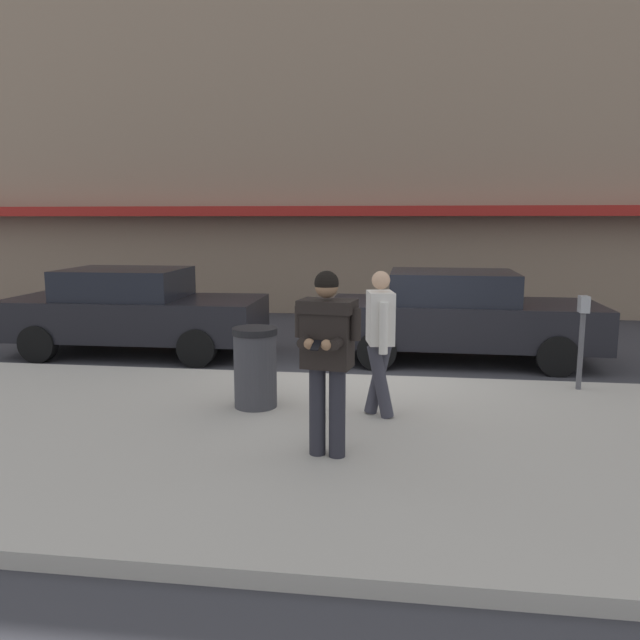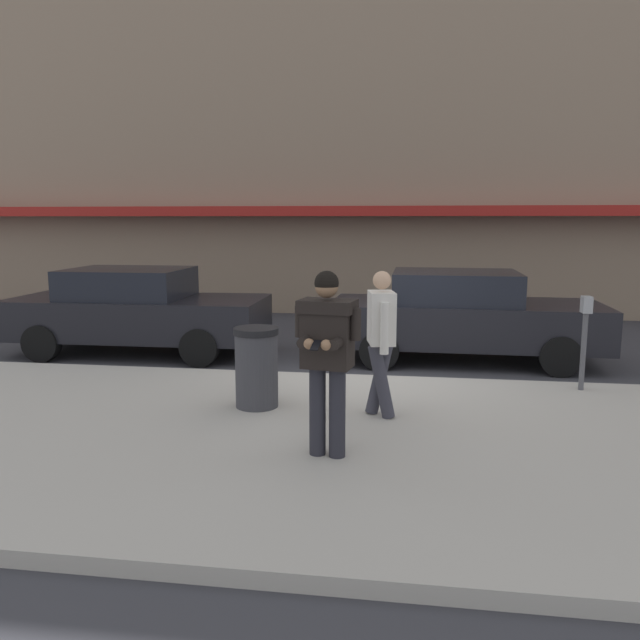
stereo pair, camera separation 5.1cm
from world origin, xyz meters
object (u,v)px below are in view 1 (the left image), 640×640
object	(u,v)px
parking_meter	(582,329)
parked_sedan_mid	(460,315)
pedestrian_in_light_coat	(380,334)
man_texting_on_phone	(327,344)
trash_bin	(255,367)
parked_sedan_near	(134,310)

from	to	relation	value
parking_meter	parked_sedan_mid	bearing A→B (deg)	123.34
pedestrian_in_light_coat	parking_meter	size ratio (longest dim) A/B	1.34
man_texting_on_phone	trash_bin	bearing A→B (deg)	125.72
parked_sedan_mid	parking_meter	distance (m)	2.58
pedestrian_in_light_coat	parked_sedan_near	bearing A→B (deg)	142.90
parked_sedan_near	trash_bin	world-z (taller)	parked_sedan_near
parked_sedan_near	man_texting_on_phone	bearing A→B (deg)	-49.36
man_texting_on_phone	pedestrian_in_light_coat	distance (m)	1.42
parked_sedan_mid	man_texting_on_phone	distance (m)	5.28
pedestrian_in_light_coat	man_texting_on_phone	bearing A→B (deg)	-108.51
trash_bin	parking_meter	bearing A→B (deg)	18.10
man_texting_on_phone	parking_meter	bearing A→B (deg)	42.68
pedestrian_in_light_coat	trash_bin	size ratio (longest dim) A/B	1.74
parked_sedan_mid	man_texting_on_phone	size ratio (longest dim) A/B	2.51
parked_sedan_mid	parking_meter	size ratio (longest dim) A/B	3.56
parking_meter	parked_sedan_near	bearing A→B (deg)	164.87
parked_sedan_mid	pedestrian_in_light_coat	size ratio (longest dim) A/B	2.66
parked_sedan_near	pedestrian_in_light_coat	xyz separation A→B (m)	(4.55, -3.44, 0.32)
man_texting_on_phone	pedestrian_in_light_coat	bearing A→B (deg)	71.49
parked_sedan_near	parking_meter	distance (m)	7.44
parked_sedan_near	parking_meter	size ratio (longest dim) A/B	3.56
parking_meter	trash_bin	world-z (taller)	parking_meter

